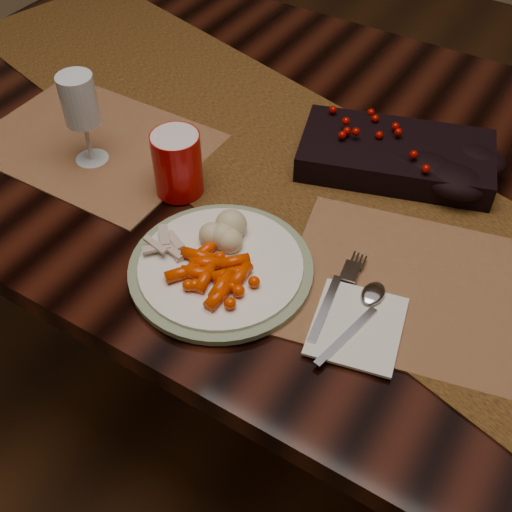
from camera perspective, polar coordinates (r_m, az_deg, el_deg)
The scene contains 15 objects.
floor at distance 1.71m, azimuth 4.32°, elevation -11.94°, with size 5.00×5.00×0.00m, color black.
dining_table at distance 1.41m, azimuth 5.16°, elevation -3.90°, with size 1.80×1.00×0.75m, color black.
table_runner at distance 1.08m, azimuth 7.14°, elevation 5.53°, with size 1.90×0.39×0.00m, color #57300C.
centerpiece at distance 1.13m, azimuth 12.38°, elevation 9.03°, with size 0.32×0.17×0.06m, color black, non-canonical shape.
placemat_main at distance 0.96m, azimuth 14.96°, elevation -3.02°, with size 0.40×0.29×0.00m, color #89624B.
placemat_second at distance 1.22m, azimuth -14.15°, elevation 9.70°, with size 0.40×0.29×0.00m, color brown.
dinner_plate at distance 0.94m, azimuth -3.15°, elevation -1.01°, with size 0.27×0.27×0.02m, color white.
baby_carrots at distance 0.92m, azimuth -4.00°, elevation -1.33°, with size 0.10×0.08×0.02m, color #D03200, non-canonical shape.
mashed_potatoes at distance 0.95m, azimuth -2.94°, elevation 2.26°, with size 0.08×0.07×0.05m, color tan, non-canonical shape.
turkey_shreds at distance 0.96m, azimuth -8.07°, elevation 1.06°, with size 0.07×0.06×0.02m, color #BBA89E, non-canonical shape.
napkin at distance 0.89m, azimuth 8.98°, elevation -6.15°, with size 0.12×0.14×0.00m, color silver.
fork at distance 0.91m, azimuth 6.76°, elevation -3.72°, with size 0.02×0.16×0.00m, color silver, non-canonical shape.
spoon at distance 0.89m, azimuth 8.79°, elevation -5.83°, with size 0.03×0.16×0.00m, color white, non-canonical shape.
red_cup at distance 1.05m, azimuth -7.00°, elevation 8.15°, with size 0.08×0.08×0.11m, color #AC0705.
wine_glass at distance 1.14m, azimuth -15.08°, elevation 11.57°, with size 0.06×0.06×0.17m, color white, non-canonical shape.
Camera 1 is at (0.37, -0.83, 1.45)m, focal length 45.00 mm.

